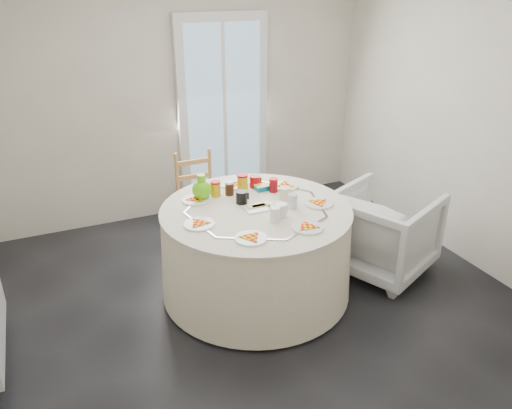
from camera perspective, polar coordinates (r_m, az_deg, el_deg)
name	(u,v)px	position (r m, az deg, el deg)	size (l,w,h in m)	color
floor	(265,303)	(4.13, 1.08, -11.18)	(4.00, 4.00, 0.00)	black
wall_back	(185,94)	(5.34, -8.13, 12.36)	(4.00, 0.02, 2.60)	#BCB5A3
wall_right	(479,120)	(4.71, 24.13, 8.80)	(0.02, 4.00, 2.60)	#BCB5A3
glass_door	(223,115)	(5.48, -3.75, 10.16)	(1.00, 0.08, 2.10)	silver
table	(256,252)	(4.07, 0.00, -5.44)	(1.55, 1.55, 0.78)	white
wooden_chair	(200,196)	(4.88, -6.45, 1.00)	(0.40, 0.38, 0.89)	#C07542
armchair	(383,230)	(4.52, 14.28, -2.84)	(0.80, 0.75, 0.82)	silver
place_settings	(256,208)	(3.89, 0.00, -0.40)	(1.23, 1.23, 0.02)	white
jar_cluster	(244,188)	(4.13, -1.43, 1.90)	(0.54, 0.27, 0.16)	#AE4D28
butter_tub	(262,188)	(4.22, 0.69, 1.90)	(0.12, 0.08, 0.05)	#037195
green_pitcher	(202,187)	(4.04, -6.23, 1.98)	(0.16, 0.16, 0.21)	#5DCA0D
cheese_platter	(259,208)	(3.89, 0.40, -0.36)	(0.24, 0.16, 0.03)	white
mugs_glasses	(268,200)	(3.93, 1.43, 0.52)	(0.68, 0.68, 0.12)	gray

